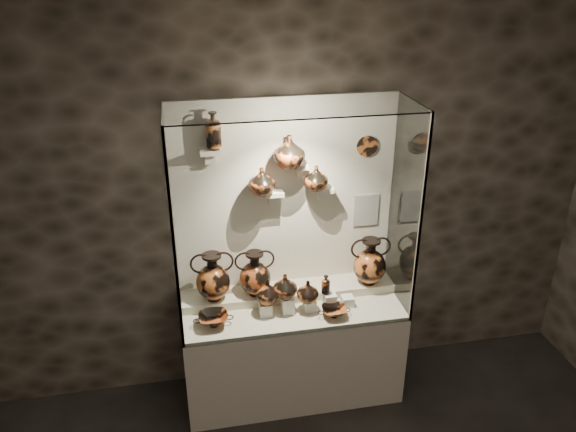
% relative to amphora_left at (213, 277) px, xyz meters
% --- Properties ---
extents(ceiling, '(5.00, 5.00, 0.00)m').
position_rel_amphora_left_xyz_m(ceiling, '(0.59, -2.31, 2.11)').
color(ceiling, white).
rests_on(ceiling, wall_back).
extents(wall_back, '(5.00, 0.02, 3.20)m').
position_rel_amphora_left_xyz_m(wall_back, '(0.59, 0.19, 0.51)').
color(wall_back, '#2C251B').
rests_on(wall_back, ground).
extents(plinth, '(1.70, 0.60, 0.80)m').
position_rel_amphora_left_xyz_m(plinth, '(0.59, -0.13, -0.69)').
color(plinth, beige).
rests_on(plinth, floor).
extents(front_tier, '(1.68, 0.58, 0.03)m').
position_rel_amphora_left_xyz_m(front_tier, '(0.59, -0.13, -0.28)').
color(front_tier, beige).
rests_on(front_tier, plinth).
extents(rear_tier, '(1.70, 0.25, 0.10)m').
position_rel_amphora_left_xyz_m(rear_tier, '(0.59, 0.04, -0.24)').
color(rear_tier, beige).
rests_on(rear_tier, plinth).
extents(back_panel, '(1.70, 0.03, 1.60)m').
position_rel_amphora_left_xyz_m(back_panel, '(0.59, 0.18, 0.51)').
color(back_panel, beige).
rests_on(back_panel, plinth).
extents(glass_front, '(1.70, 0.01, 1.60)m').
position_rel_amphora_left_xyz_m(glass_front, '(0.59, -0.43, 0.51)').
color(glass_front, white).
rests_on(glass_front, plinth).
extents(glass_left, '(0.01, 0.60, 1.60)m').
position_rel_amphora_left_xyz_m(glass_left, '(-0.25, -0.13, 0.51)').
color(glass_left, white).
rests_on(glass_left, plinth).
extents(glass_right, '(0.01, 0.60, 1.60)m').
position_rel_amphora_left_xyz_m(glass_right, '(1.44, -0.13, 0.51)').
color(glass_right, white).
rests_on(glass_right, plinth).
extents(glass_top, '(1.70, 0.60, 0.01)m').
position_rel_amphora_left_xyz_m(glass_top, '(0.59, -0.13, 1.30)').
color(glass_top, white).
rests_on(glass_top, back_panel).
extents(frame_post_left, '(0.02, 0.02, 1.60)m').
position_rel_amphora_left_xyz_m(frame_post_left, '(-0.25, -0.42, 0.51)').
color(frame_post_left, gray).
rests_on(frame_post_left, plinth).
extents(frame_post_right, '(0.02, 0.02, 1.60)m').
position_rel_amphora_left_xyz_m(frame_post_right, '(1.43, -0.42, 0.51)').
color(frame_post_right, gray).
rests_on(frame_post_right, plinth).
extents(pedestal_a, '(0.09, 0.09, 0.10)m').
position_rel_amphora_left_xyz_m(pedestal_a, '(0.37, -0.18, -0.21)').
color(pedestal_a, silver).
rests_on(pedestal_a, front_tier).
extents(pedestal_b, '(0.09, 0.09, 0.13)m').
position_rel_amphora_left_xyz_m(pedestal_b, '(0.54, -0.18, -0.20)').
color(pedestal_b, silver).
rests_on(pedestal_b, front_tier).
extents(pedestal_c, '(0.09, 0.09, 0.09)m').
position_rel_amphora_left_xyz_m(pedestal_c, '(0.71, -0.18, -0.22)').
color(pedestal_c, silver).
rests_on(pedestal_c, front_tier).
extents(pedestal_d, '(0.09, 0.09, 0.12)m').
position_rel_amphora_left_xyz_m(pedestal_d, '(0.87, -0.18, -0.20)').
color(pedestal_d, silver).
rests_on(pedestal_d, front_tier).
extents(pedestal_e, '(0.09, 0.09, 0.08)m').
position_rel_amphora_left_xyz_m(pedestal_e, '(1.01, -0.18, -0.22)').
color(pedestal_e, silver).
rests_on(pedestal_e, front_tier).
extents(bracket_ul, '(0.14, 0.12, 0.04)m').
position_rel_amphora_left_xyz_m(bracket_ul, '(0.04, 0.11, 0.96)').
color(bracket_ul, beige).
rests_on(bracket_ul, back_panel).
extents(bracket_ca, '(0.14, 0.12, 0.04)m').
position_rel_amphora_left_xyz_m(bracket_ca, '(0.49, 0.11, 0.61)').
color(bracket_ca, beige).
rests_on(bracket_ca, back_panel).
extents(bracket_cb, '(0.10, 0.12, 0.04)m').
position_rel_amphora_left_xyz_m(bracket_cb, '(0.69, 0.11, 0.81)').
color(bracket_cb, beige).
rests_on(bracket_cb, back_panel).
extents(bracket_cc, '(0.14, 0.12, 0.04)m').
position_rel_amphora_left_xyz_m(bracket_cc, '(0.87, 0.11, 0.61)').
color(bracket_cc, beige).
rests_on(bracket_cc, back_panel).
extents(amphora_left, '(0.32, 0.32, 0.39)m').
position_rel_amphora_left_xyz_m(amphora_left, '(0.00, 0.00, 0.00)').
color(amphora_left, '#AA5320').
rests_on(amphora_left, rear_tier).
extents(amphora_mid, '(0.37, 0.37, 0.37)m').
position_rel_amphora_left_xyz_m(amphora_mid, '(0.32, 0.01, -0.01)').
color(amphora_mid, '#99401B').
rests_on(amphora_mid, rear_tier).
extents(amphora_right, '(0.41, 0.41, 0.39)m').
position_rel_amphora_left_xyz_m(amphora_right, '(1.24, -0.00, 0.00)').
color(amphora_right, '#AA5320').
rests_on(amphora_right, rear_tier).
extents(jug_a, '(0.23, 0.23, 0.19)m').
position_rel_amphora_left_xyz_m(jug_a, '(0.39, -0.17, -0.07)').
color(jug_a, '#AA5320').
rests_on(jug_a, pedestal_a).
extents(jug_b, '(0.23, 0.23, 0.19)m').
position_rel_amphora_left_xyz_m(jug_b, '(0.52, -0.17, -0.04)').
color(jug_b, '#99401B').
rests_on(jug_b, pedestal_b).
extents(jug_c, '(0.22, 0.22, 0.17)m').
position_rel_amphora_left_xyz_m(jug_c, '(0.69, -0.20, -0.09)').
color(jug_c, '#AA5320').
rests_on(jug_c, pedestal_c).
extents(lekythos_small, '(0.10, 0.10, 0.18)m').
position_rel_amphora_left_xyz_m(lekythos_small, '(0.84, -0.17, -0.06)').
color(lekythos_small, '#99401B').
rests_on(lekythos_small, pedestal_d).
extents(kylix_left, '(0.35, 0.33, 0.11)m').
position_rel_amphora_left_xyz_m(kylix_left, '(-0.03, -0.25, -0.21)').
color(kylix_left, '#99401B').
rests_on(kylix_left, front_tier).
extents(kylix_right, '(0.26, 0.23, 0.10)m').
position_rel_amphora_left_xyz_m(kylix_right, '(0.87, -0.31, -0.22)').
color(kylix_right, '#AA5320').
rests_on(kylix_right, front_tier).
extents(lekythos_tall, '(0.15, 0.15, 0.29)m').
position_rel_amphora_left_xyz_m(lekythos_tall, '(0.07, 0.10, 1.12)').
color(lekythos_tall, '#AA5320').
rests_on(lekythos_tall, bracket_ul).
extents(ovoid_vase_a, '(0.23, 0.23, 0.20)m').
position_rel_amphora_left_xyz_m(ovoid_vase_a, '(0.40, 0.06, 0.72)').
color(ovoid_vase_a, '#99401B').
rests_on(ovoid_vase_a, bracket_ca).
extents(ovoid_vase_b, '(0.26, 0.26, 0.24)m').
position_rel_amphora_left_xyz_m(ovoid_vase_b, '(0.60, 0.04, 0.94)').
color(ovoid_vase_b, '#99401B').
rests_on(ovoid_vase_b, bracket_cb).
extents(ovoid_vase_c, '(0.23, 0.23, 0.18)m').
position_rel_amphora_left_xyz_m(ovoid_vase_c, '(0.80, 0.07, 0.72)').
color(ovoid_vase_c, '#99401B').
rests_on(ovoid_vase_c, bracket_cc).
extents(wall_plate, '(0.16, 0.02, 0.16)m').
position_rel_amphora_left_xyz_m(wall_plate, '(1.21, 0.15, 0.91)').
color(wall_plate, '#AD5522').
rests_on(wall_plate, back_panel).
extents(info_placard, '(0.20, 0.01, 0.27)m').
position_rel_amphora_left_xyz_m(info_placard, '(1.24, 0.16, 0.38)').
color(info_placard, beige).
rests_on(info_placard, back_panel).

